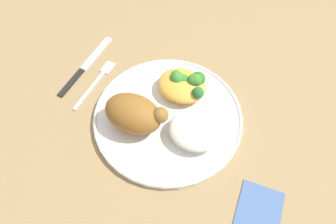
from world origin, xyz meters
The scene contains 8 objects.
ground_plane centered at (0.00, 0.00, 0.00)m, with size 2.00×2.00×0.00m, color #93794E.
plate centered at (0.00, 0.00, 0.01)m, with size 0.29×0.29×0.01m.
roasted_chicken centered at (-0.05, -0.04, 0.05)m, with size 0.12×0.07×0.06m.
rice_pile centered at (0.06, -0.02, 0.03)m, with size 0.10×0.08×0.03m, color silver.
mac_cheese_with_broccoli centered at (0.01, 0.07, 0.03)m, with size 0.10×0.09×0.04m.
fork centered at (-0.18, 0.02, 0.00)m, with size 0.02×0.14×0.01m.
knife centered at (-0.22, 0.03, 0.00)m, with size 0.02×0.19×0.01m.
napkin centered at (0.21, -0.11, 0.00)m, with size 0.07×0.12×0.00m, color #47669E.
Camera 1 is at (0.13, -0.28, 0.52)m, focal length 32.82 mm.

